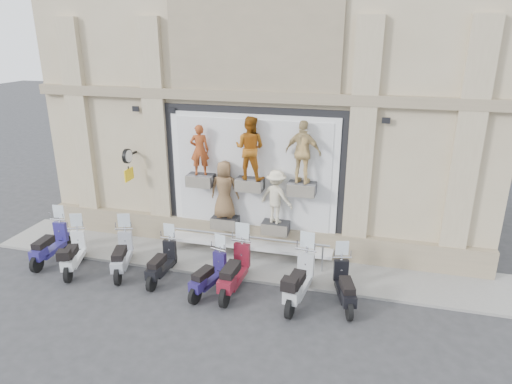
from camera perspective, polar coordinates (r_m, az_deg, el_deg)
ground at (r=12.23m, az=-4.10°, el=-13.23°), size 90.00×90.00×0.00m
sidewalk at (r=13.93m, az=-1.27°, el=-8.60°), size 16.00×2.20×0.08m
building at (r=17.05m, az=3.40°, el=17.46°), size 14.00×8.60×12.00m
shop_vitrine at (r=13.53m, az=-0.19°, el=1.62°), size 5.60×0.91×4.30m
guard_rail at (r=13.65m, az=-1.40°, el=-7.22°), size 5.06×0.10×0.93m
clock_sign_bracket at (r=14.72m, az=-15.72°, el=3.81°), size 0.10×0.80×1.02m
scooter_a at (r=15.03m, az=-24.47°, el=-5.15°), size 0.70×1.96×1.56m
scooter_b at (r=14.20m, az=-21.94°, el=-6.31°), size 1.16×1.95×1.52m
scooter_c at (r=13.63m, az=-16.49°, el=-6.65°), size 1.15×2.00×1.56m
scooter_d at (r=13.01m, az=-11.76°, el=-7.82°), size 0.52×1.78×1.44m
scooter_e at (r=12.22m, az=-5.94°, el=-9.40°), size 0.92×1.84×1.44m
scooter_f at (r=12.14m, az=-2.72°, el=-8.82°), size 0.68×2.11×1.70m
scooter_g at (r=11.74m, az=5.45°, el=-9.99°), size 0.83×2.12×1.68m
scooter_h at (r=11.85m, az=11.09°, el=-10.55°), size 1.01×1.90×1.48m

